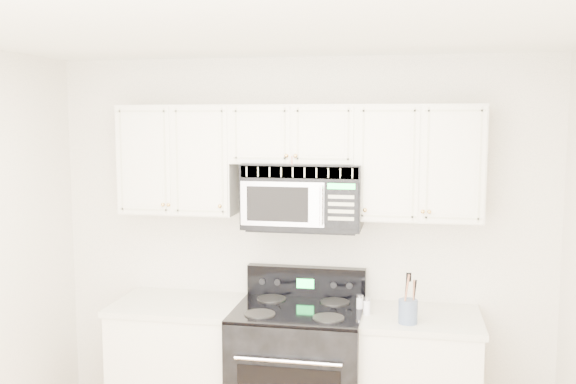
# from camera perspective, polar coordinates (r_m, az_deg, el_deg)

# --- Properties ---
(room) EXTENTS (3.51, 3.51, 2.61)m
(room) POSITION_cam_1_polar(r_m,az_deg,el_deg) (2.90, -4.90, -11.18)
(room) COLOR #A4813E
(room) RESTS_ON ground
(base_cabinet_left) EXTENTS (0.86, 0.65, 0.92)m
(base_cabinet_left) POSITION_cam_1_polar(r_m,az_deg,el_deg) (4.72, -9.61, -15.34)
(base_cabinet_left) COLOR silver
(base_cabinet_left) RESTS_ON ground
(range) EXTENTS (0.84, 0.76, 1.14)m
(range) POSITION_cam_1_polar(r_m,az_deg,el_deg) (4.45, 0.95, -15.83)
(range) COLOR black
(range) RESTS_ON ground
(upper_cabinets) EXTENTS (2.44, 0.37, 0.75)m
(upper_cabinets) POSITION_cam_1_polar(r_m,az_deg,el_deg) (4.31, 0.71, 3.29)
(upper_cabinets) COLOR silver
(upper_cabinets) RESTS_ON ground
(microwave) EXTENTS (0.78, 0.44, 0.43)m
(microwave) POSITION_cam_1_polar(r_m,az_deg,el_deg) (4.29, 1.38, -0.30)
(microwave) COLOR black
(microwave) RESTS_ON ground
(utensil_crock) EXTENTS (0.12, 0.12, 0.32)m
(utensil_crock) POSITION_cam_1_polar(r_m,az_deg,el_deg) (4.09, 10.62, -10.32)
(utensil_crock) COLOR #4A5D78
(utensil_crock) RESTS_ON base_cabinet_right
(shaker_salt) EXTENTS (0.05, 0.05, 0.11)m
(shaker_salt) POSITION_cam_1_polar(r_m,az_deg,el_deg) (4.30, 6.39, -9.75)
(shaker_salt) COLOR silver
(shaker_salt) RESTS_ON base_cabinet_right
(shaker_pepper) EXTENTS (0.05, 0.05, 0.11)m
(shaker_pepper) POSITION_cam_1_polar(r_m,az_deg,el_deg) (4.23, 7.02, -10.02)
(shaker_pepper) COLOR silver
(shaker_pepper) RESTS_ON base_cabinet_right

